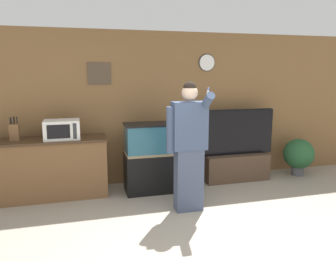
% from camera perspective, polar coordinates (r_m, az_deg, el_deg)
% --- Properties ---
extents(wall_back_paneled, '(10.00, 0.08, 2.60)m').
position_cam_1_polar(wall_back_paneled, '(5.71, -2.66, 4.02)').
color(wall_back_paneled, brown).
rests_on(wall_back_paneled, ground_plane).
extents(counter_island, '(1.71, 0.58, 0.92)m').
position_cam_1_polar(counter_island, '(5.37, -19.69, -6.12)').
color(counter_island, brown).
rests_on(counter_island, ground_plane).
extents(microwave, '(0.52, 0.37, 0.29)m').
position_cam_1_polar(microwave, '(5.18, -17.96, 0.25)').
color(microwave, white).
rests_on(microwave, counter_island).
extents(knife_block, '(0.13, 0.12, 0.35)m').
position_cam_1_polar(knife_block, '(5.32, -25.17, -0.14)').
color(knife_block, brown).
rests_on(knife_block, counter_island).
extents(aquarium_on_stand, '(0.93, 0.46, 1.12)m').
position_cam_1_polar(aquarium_on_stand, '(5.30, -2.44, -4.62)').
color(aquarium_on_stand, black).
rests_on(aquarium_on_stand, ground_plane).
extents(tv_on_stand, '(1.41, 0.40, 1.28)m').
position_cam_1_polar(tv_on_stand, '(6.01, 11.69, -4.85)').
color(tv_on_stand, '#4C3828').
rests_on(tv_on_stand, ground_plane).
extents(person_standing, '(0.57, 0.43, 1.80)m').
position_cam_1_polar(person_standing, '(4.48, 3.59, -2.43)').
color(person_standing, '#424C66').
rests_on(person_standing, ground_plane).
extents(potted_plant, '(0.56, 0.56, 0.69)m').
position_cam_1_polar(potted_plant, '(6.62, 21.79, -3.83)').
color(potted_plant, '#4C4C51').
rests_on(potted_plant, ground_plane).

